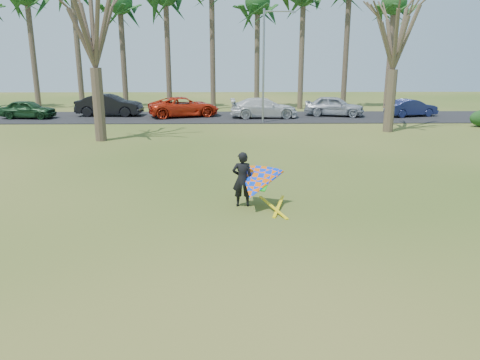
{
  "coord_description": "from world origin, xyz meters",
  "views": [
    {
      "loc": [
        -0.23,
        -12.4,
        5.04
      ],
      "look_at": [
        0.0,
        2.0,
        1.1
      ],
      "focal_mm": 35.0,
      "sensor_mm": 36.0,
      "label": 1
    }
  ],
  "objects_px": {
    "car_0": "(28,109)",
    "kite_flyer": "(254,183)",
    "bare_tree_left": "(92,17)",
    "car_3": "(264,108)",
    "bare_tree_right": "(396,27)",
    "car_4": "(334,106)",
    "car_2": "(184,107)",
    "streetlight": "(266,61)",
    "car_1": "(109,105)",
    "car_5": "(411,108)"
  },
  "relations": [
    {
      "from": "car_5",
      "to": "kite_flyer",
      "type": "xyz_separation_m",
      "value": [
        -13.67,
        -22.63,
        0.12
      ]
    },
    {
      "from": "bare_tree_right",
      "to": "car_4",
      "type": "bearing_deg",
      "value": 105.02
    },
    {
      "from": "car_3",
      "to": "car_5",
      "type": "relative_size",
      "value": 1.27
    },
    {
      "from": "car_2",
      "to": "car_5",
      "type": "relative_size",
      "value": 1.35
    },
    {
      "from": "car_0",
      "to": "kite_flyer",
      "type": "height_order",
      "value": "kite_flyer"
    },
    {
      "from": "car_0",
      "to": "kite_flyer",
      "type": "distance_m",
      "value": 27.51
    },
    {
      "from": "bare_tree_right",
      "to": "car_3",
      "type": "xyz_separation_m",
      "value": [
        -7.75,
        6.53,
        -5.74
      ]
    },
    {
      "from": "streetlight",
      "to": "car_1",
      "type": "height_order",
      "value": "streetlight"
    },
    {
      "from": "bare_tree_left",
      "to": "car_0",
      "type": "height_order",
      "value": "bare_tree_left"
    },
    {
      "from": "car_4",
      "to": "kite_flyer",
      "type": "distance_m",
      "value": 24.18
    },
    {
      "from": "car_1",
      "to": "car_4",
      "type": "distance_m",
      "value": 18.19
    },
    {
      "from": "bare_tree_right",
      "to": "streetlight",
      "type": "relative_size",
      "value": 1.15
    },
    {
      "from": "car_2",
      "to": "kite_flyer",
      "type": "height_order",
      "value": "kite_flyer"
    },
    {
      "from": "bare_tree_left",
      "to": "bare_tree_right",
      "type": "height_order",
      "value": "bare_tree_left"
    },
    {
      "from": "car_0",
      "to": "car_4",
      "type": "distance_m",
      "value": 24.19
    },
    {
      "from": "streetlight",
      "to": "car_1",
      "type": "bearing_deg",
      "value": 162.84
    },
    {
      "from": "car_5",
      "to": "kite_flyer",
      "type": "bearing_deg",
      "value": 133.74
    },
    {
      "from": "car_2",
      "to": "car_0",
      "type": "bearing_deg",
      "value": 75.74
    },
    {
      "from": "car_3",
      "to": "streetlight",
      "type": "bearing_deg",
      "value": 176.07
    },
    {
      "from": "car_1",
      "to": "kite_flyer",
      "type": "distance_m",
      "value": 25.65
    },
    {
      "from": "bare_tree_left",
      "to": "car_0",
      "type": "xyz_separation_m",
      "value": [
        -8.17,
        9.39,
        -6.15
      ]
    },
    {
      "from": "streetlight",
      "to": "car_0",
      "type": "bearing_deg",
      "value": 172.58
    },
    {
      "from": "car_1",
      "to": "car_3",
      "type": "relative_size",
      "value": 0.99
    },
    {
      "from": "bare_tree_left",
      "to": "streetlight",
      "type": "height_order",
      "value": "bare_tree_left"
    },
    {
      "from": "kite_flyer",
      "to": "bare_tree_left",
      "type": "bearing_deg",
      "value": 124.11
    },
    {
      "from": "car_1",
      "to": "car_2",
      "type": "bearing_deg",
      "value": -91.92
    },
    {
      "from": "bare_tree_left",
      "to": "car_3",
      "type": "xyz_separation_m",
      "value": [
        10.25,
        9.53,
        -6.09
      ]
    },
    {
      "from": "car_1",
      "to": "car_5",
      "type": "height_order",
      "value": "car_1"
    },
    {
      "from": "car_0",
      "to": "car_3",
      "type": "height_order",
      "value": "car_3"
    },
    {
      "from": "kite_flyer",
      "to": "bare_tree_right",
      "type": "bearing_deg",
      "value": 58.46
    },
    {
      "from": "car_3",
      "to": "car_5",
      "type": "bearing_deg",
      "value": -89.18
    },
    {
      "from": "car_1",
      "to": "bare_tree_left",
      "type": "bearing_deg",
      "value": -165.34
    },
    {
      "from": "streetlight",
      "to": "car_5",
      "type": "distance_m",
      "value": 12.93
    },
    {
      "from": "car_2",
      "to": "car_1",
      "type": "bearing_deg",
      "value": 66.43
    },
    {
      "from": "bare_tree_left",
      "to": "bare_tree_right",
      "type": "xyz_separation_m",
      "value": [
        18.0,
        3.0,
        -0.35
      ]
    },
    {
      "from": "car_4",
      "to": "car_5",
      "type": "xyz_separation_m",
      "value": [
        6.15,
        -0.35,
        -0.12
      ]
    },
    {
      "from": "car_0",
      "to": "car_5",
      "type": "height_order",
      "value": "car_0"
    },
    {
      "from": "car_1",
      "to": "car_3",
      "type": "height_order",
      "value": "car_1"
    },
    {
      "from": "car_4",
      "to": "kite_flyer",
      "type": "xyz_separation_m",
      "value": [
        -7.52,
        -22.98,
        -0.0
      ]
    },
    {
      "from": "bare_tree_right",
      "to": "car_5",
      "type": "xyz_separation_m",
      "value": [
        4.14,
        7.11,
        -5.82
      ]
    },
    {
      "from": "car_0",
      "to": "kite_flyer",
      "type": "relative_size",
      "value": 1.74
    },
    {
      "from": "car_0",
      "to": "car_5",
      "type": "xyz_separation_m",
      "value": [
        30.31,
        0.73,
        -0.03
      ]
    },
    {
      "from": "bare_tree_right",
      "to": "car_3",
      "type": "relative_size",
      "value": 1.75
    },
    {
      "from": "car_3",
      "to": "kite_flyer",
      "type": "relative_size",
      "value": 2.21
    },
    {
      "from": "bare_tree_left",
      "to": "car_4",
      "type": "distance_m",
      "value": 20.05
    },
    {
      "from": "bare_tree_left",
      "to": "car_1",
      "type": "height_order",
      "value": "bare_tree_left"
    },
    {
      "from": "car_0",
      "to": "car_2",
      "type": "bearing_deg",
      "value": -80.83
    },
    {
      "from": "streetlight",
      "to": "kite_flyer",
      "type": "bearing_deg",
      "value": -94.93
    },
    {
      "from": "car_0",
      "to": "car_2",
      "type": "xyz_separation_m",
      "value": [
        12.05,
        0.88,
        0.07
      ]
    },
    {
      "from": "car_1",
      "to": "kite_flyer",
      "type": "relative_size",
      "value": 2.18
    }
  ]
}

